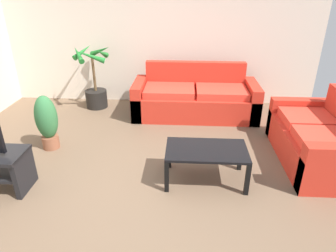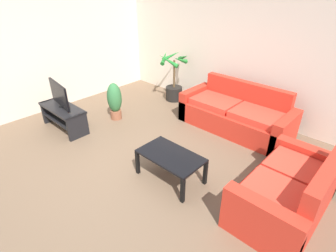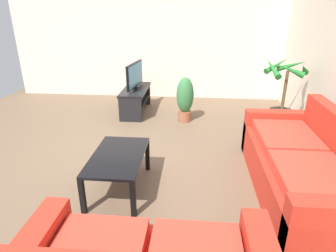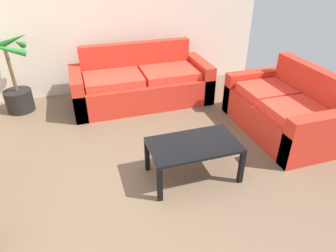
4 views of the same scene
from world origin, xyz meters
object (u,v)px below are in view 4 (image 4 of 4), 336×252
object	(u,v)px
couch_loveseat	(282,111)
potted_palm	(15,85)
couch_main	(141,84)
coffee_table	(194,148)

from	to	relation	value
couch_loveseat	potted_palm	size ratio (longest dim) A/B	1.36
couch_main	couch_loveseat	world-z (taller)	same
couch_main	potted_palm	world-z (taller)	potted_palm
couch_main	potted_palm	distance (m)	1.92
coffee_table	couch_main	bearing A→B (deg)	92.64
coffee_table	potted_palm	bearing A→B (deg)	131.03
coffee_table	potted_palm	size ratio (longest dim) A/B	0.80
couch_main	couch_loveseat	distance (m)	2.20
potted_palm	coffee_table	bearing A→B (deg)	-48.97
couch_main	coffee_table	xyz separation A→B (m)	(0.09, -2.03, 0.07)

